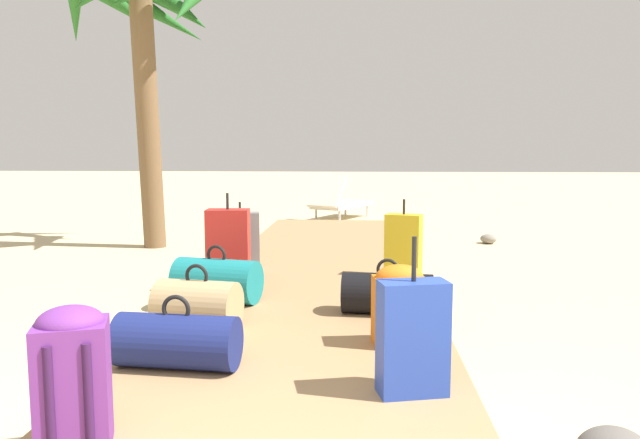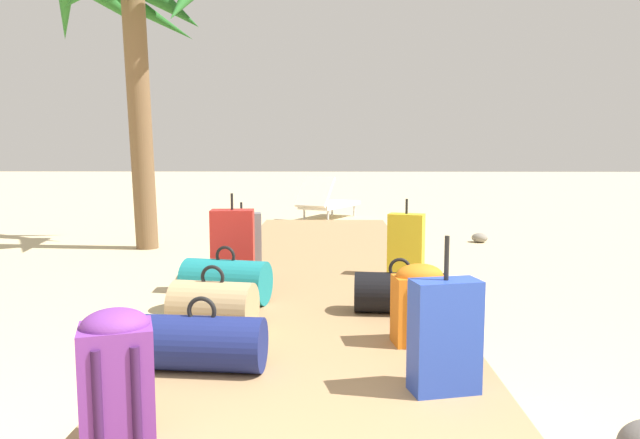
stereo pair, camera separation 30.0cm
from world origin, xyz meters
The scene contains 15 objects.
ground_plane centered at (0.00, 3.54, 0.00)m, with size 60.00×60.00×0.00m, color #CCB789.
boardwalk centered at (0.00, 4.43, 0.04)m, with size 2.00×8.85×0.08m, color #9E7A51.
suitcase_red centered at (-0.77, 3.87, 0.42)m, with size 0.39×0.25×0.82m.
suitcase_grey centered at (-0.77, 4.43, 0.37)m, with size 0.41×0.25×0.69m.
duffel_bag_navy centered at (-0.59, 1.76, 0.23)m, with size 0.70×0.36×0.41m.
backpack_purple centered at (-0.73, 0.83, 0.39)m, with size 0.34×0.31×0.59m.
suitcase_blue centered at (0.67, 1.48, 0.37)m, with size 0.36×0.24×0.79m.
duffel_bag_teal centered at (-0.72, 3.21, 0.25)m, with size 0.73×0.49×0.46m.
backpack_orange centered at (0.66, 2.23, 0.35)m, with size 0.34×0.26×0.51m.
duffel_bag_black centered at (0.62, 2.94, 0.23)m, with size 0.68×0.34×0.41m.
duffel_bag_tan centered at (-0.67, 2.47, 0.25)m, with size 0.59×0.42×0.45m.
suitcase_yellow centered at (0.83, 4.26, 0.38)m, with size 0.37×0.27×0.74m.
palm_tree_far_left centered at (-2.35, 6.19, 2.89)m, with size 2.16×2.21×3.77m.
lounge_chair centered at (0.02, 9.61, 0.33)m, with size 1.22×1.63×0.81m.
rock_right_mid centered at (2.18, 6.88, 0.07)m, with size 0.20×0.23×0.13m, color gray.
Camera 2 is at (0.11, -1.41, 1.28)m, focal length 33.71 mm.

